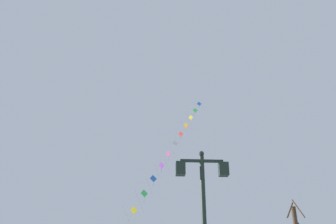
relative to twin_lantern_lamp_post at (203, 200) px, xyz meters
The scene contains 2 objects.
twin_lantern_lamp_post is the anchor object (origin of this frame).
kite_train 14.31m from the twin_lantern_lamp_post, 91.93° to the left, with size 7.74×13.65×16.26m.
Camera 1 is at (0.96, -1.28, 1.35)m, focal length 38.68 mm.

